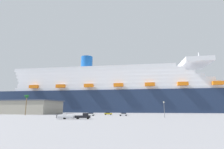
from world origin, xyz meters
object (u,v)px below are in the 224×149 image
object	(u,v)px
small_boat_on_trailer	(68,116)
parked_car_yellow_taxi	(108,113)
cruise_ship	(120,93)
street_lamp	(164,107)
pickup_truck	(84,116)
palm_tree	(27,98)
parked_car_white_van	(91,114)
parked_car_silver_sedan	(124,114)

from	to	relation	value
small_boat_on_trailer	parked_car_yellow_taxi	world-z (taller)	small_boat_on_trailer
cruise_ship	street_lamp	size ratio (longest dim) A/B	38.97
pickup_truck	palm_tree	xyz separation A→B (m)	(-44.39, 27.12, 8.42)
small_boat_on_trailer	palm_tree	distance (m)	48.85
small_boat_on_trailer	parked_car_white_van	xyz separation A→B (m)	(0.23, 27.40, -0.13)
small_boat_on_trailer	parked_car_silver_sedan	distance (m)	34.24
cruise_ship	small_boat_on_trailer	size ratio (longest dim) A/B	32.35
small_boat_on_trailer	palm_tree	xyz separation A→B (m)	(-38.71, 28.56, 8.51)
parked_car_yellow_taxi	parked_car_white_van	xyz separation A→B (m)	(-6.65, -12.30, -0.00)
palm_tree	parked_car_yellow_taxi	distance (m)	47.72
palm_tree	parked_car_yellow_taxi	world-z (taller)	palm_tree
small_boat_on_trailer	parked_car_white_van	world-z (taller)	small_boat_on_trailer
small_boat_on_trailer	palm_tree	size ratio (longest dim) A/B	0.71
parked_car_yellow_taxi	parked_car_white_van	distance (m)	13.98
cruise_ship	street_lamp	xyz separation A→B (m)	(31.30, -83.44, -12.91)
palm_tree	street_lamp	bearing A→B (deg)	-8.78
parked_car_silver_sedan	parked_car_white_van	xyz separation A→B (m)	(-16.84, -2.28, 0.00)
cruise_ship	small_boat_on_trailer	bearing A→B (deg)	-92.78
parked_car_yellow_taxi	street_lamp	bearing A→B (deg)	-37.78
street_lamp	parked_car_silver_sedan	size ratio (longest dim) A/B	1.52
palm_tree	cruise_ship	bearing A→B (deg)	58.77
cruise_ship	parked_car_white_van	distance (m)	75.04
palm_tree	parked_car_white_van	xyz separation A→B (m)	(38.94, -1.16, -8.64)
pickup_truck	small_boat_on_trailer	world-z (taller)	pickup_truck
street_lamp	parked_car_yellow_taxi	size ratio (longest dim) A/B	1.42
palm_tree	parked_car_silver_sedan	world-z (taller)	palm_tree
cruise_ship	pickup_truck	bearing A→B (deg)	-89.53
cruise_ship	palm_tree	xyz separation A→B (m)	(-43.59, -71.87, -7.95)
small_boat_on_trailer	parked_car_yellow_taxi	bearing A→B (deg)	80.17
cruise_ship	palm_tree	world-z (taller)	cruise_ship
street_lamp	parked_car_silver_sedan	distance (m)	23.23
cruise_ship	parked_car_silver_sedan	bearing A→B (deg)	-80.22
small_boat_on_trailer	palm_tree	bearing A→B (deg)	143.58
pickup_truck	parked_car_white_van	distance (m)	26.53
parked_car_yellow_taxi	parked_car_white_van	bearing A→B (deg)	-118.38
parked_car_silver_sedan	street_lamp	bearing A→B (deg)	-33.58
pickup_truck	parked_car_yellow_taxi	size ratio (longest dim) A/B	1.24
small_boat_on_trailer	parked_car_silver_sedan	size ratio (longest dim) A/B	1.83
palm_tree	street_lamp	distance (m)	75.94
parked_car_yellow_taxi	palm_tree	bearing A→B (deg)	-166.26
street_lamp	pickup_truck	bearing A→B (deg)	-152.98
palm_tree	parked_car_yellow_taxi	bearing A→B (deg)	13.74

